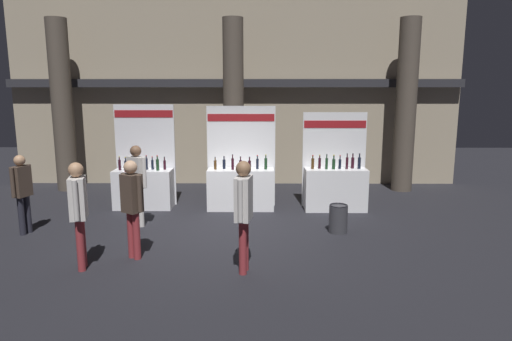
% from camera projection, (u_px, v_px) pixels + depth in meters
% --- Properties ---
extents(ground_plane, '(27.30, 27.30, 0.00)m').
position_uv_depth(ground_plane, '(224.00, 231.00, 9.30)').
color(ground_plane, black).
extents(hall_colonnade, '(13.65, 1.43, 5.64)m').
position_uv_depth(hall_colonnade, '(235.00, 95.00, 13.45)').
color(hall_colonnade, tan).
rests_on(hall_colonnade, ground_plane).
extents(exhibitor_booth_0, '(1.49, 0.71, 2.55)m').
position_uv_depth(exhibitor_booth_0, '(144.00, 183.00, 11.07)').
color(exhibitor_booth_0, white).
rests_on(exhibitor_booth_0, ground_plane).
extents(exhibitor_booth_1, '(1.70, 0.66, 2.52)m').
position_uv_depth(exhibitor_booth_1, '(241.00, 184.00, 10.98)').
color(exhibitor_booth_1, white).
rests_on(exhibitor_booth_1, ground_plane).
extents(exhibitor_booth_2, '(1.56, 0.66, 2.37)m').
position_uv_depth(exhibitor_booth_2, '(335.00, 185.00, 10.89)').
color(exhibitor_booth_2, white).
rests_on(exhibitor_booth_2, ground_plane).
extents(trash_bin, '(0.38, 0.38, 0.59)m').
position_uv_depth(trash_bin, '(338.00, 219.00, 9.16)').
color(trash_bin, '#38383D').
rests_on(trash_bin, ground_plane).
extents(visitor_1, '(0.41, 0.38, 1.74)m').
position_uv_depth(visitor_1, '(132.00, 201.00, 7.63)').
color(visitor_1, maroon).
rests_on(visitor_1, ground_plane).
extents(visitor_2, '(0.33, 0.55, 1.78)m').
position_uv_depth(visitor_2, '(78.00, 206.00, 7.16)').
color(visitor_2, maroon).
rests_on(visitor_2, ground_plane).
extents(visitor_3, '(0.29, 0.59, 1.82)m').
position_uv_depth(visitor_3, '(244.00, 206.00, 7.02)').
color(visitor_3, maroon).
rests_on(visitor_3, ground_plane).
extents(visitor_4, '(0.46, 0.36, 1.76)m').
position_uv_depth(visitor_4, '(137.00, 179.00, 9.46)').
color(visitor_4, silver).
rests_on(visitor_4, ground_plane).
extents(visitor_5, '(0.29, 0.51, 1.63)m').
position_uv_depth(visitor_5, '(22.00, 188.00, 8.97)').
color(visitor_5, '#23232D').
rests_on(visitor_5, ground_plane).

